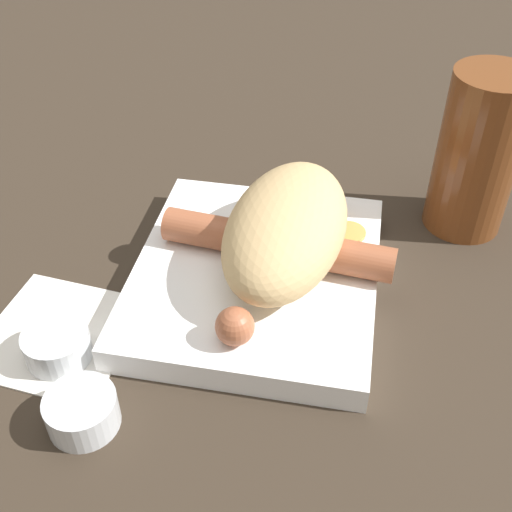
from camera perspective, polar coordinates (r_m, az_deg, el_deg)
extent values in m
plane|color=#33281E|center=(0.50, 0.00, -2.76)|extent=(3.00, 3.00, 0.00)
cube|color=white|center=(0.49, 0.00, -1.85)|extent=(0.20, 0.18, 0.02)
ellipsoid|color=tan|center=(0.47, 2.71, 2.50)|extent=(0.17, 0.10, 0.06)
cylinder|color=#9E5638|center=(0.48, 1.85, 1.08)|extent=(0.04, 0.18, 0.03)
sphere|color=#9E5638|center=(0.42, -1.34, -6.34)|extent=(0.03, 0.03, 0.03)
sphere|color=#9E5638|center=(0.55, 4.29, 6.72)|extent=(0.03, 0.03, 0.03)
cylinder|color=#F99E4C|center=(0.50, 4.63, 1.03)|extent=(0.05, 0.05, 0.00)
cylinder|color=orange|center=(0.53, 4.90, 3.42)|extent=(0.02, 0.02, 0.00)
cylinder|color=#F99E4C|center=(0.52, 8.25, 2.08)|extent=(0.04, 0.04, 0.00)
cylinder|color=orange|center=(0.51, 4.95, 1.68)|extent=(0.04, 0.04, 0.00)
torus|color=silver|center=(0.50, 5.87, 0.80)|extent=(0.03, 0.03, 0.01)
torus|color=silver|center=(0.50, 5.50, 0.74)|extent=(0.04, 0.04, 0.00)
cube|color=white|center=(0.48, -17.12, -6.65)|extent=(0.11, 0.11, 0.00)
cylinder|color=silver|center=(0.46, -17.25, -7.64)|extent=(0.05, 0.05, 0.02)
cylinder|color=gold|center=(0.46, -17.09, -8.18)|extent=(0.04, 0.04, 0.01)
cylinder|color=silver|center=(0.42, -15.21, -13.19)|extent=(0.05, 0.05, 0.02)
cylinder|color=white|center=(0.42, -15.05, -13.72)|extent=(0.04, 0.04, 0.01)
cylinder|color=brown|center=(0.55, 19.11, 8.59)|extent=(0.07, 0.07, 0.14)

